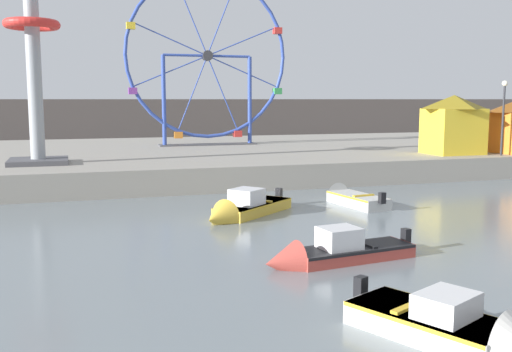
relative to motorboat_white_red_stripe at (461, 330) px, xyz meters
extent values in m
cube|color=gray|center=(7.80, 29.20, 0.32)|extent=(110.00, 22.73, 1.23)
cube|color=#564C47|center=(7.80, 53.89, 1.91)|extent=(140.00, 3.00, 4.40)
cube|color=silver|center=(-0.28, 0.60, -0.07)|extent=(2.47, 3.22, 0.45)
cube|color=gold|center=(-0.28, 0.60, 0.12)|extent=(2.48, 3.20, 0.08)
cube|color=black|center=(-0.94, 2.01, 0.27)|extent=(0.30, 0.28, 0.44)
cube|color=silver|center=(-0.13, 0.27, 0.39)|extent=(1.36, 1.25, 0.46)
cube|color=gold|center=(-0.44, 0.93, 0.19)|extent=(1.12, 0.64, 0.06)
cube|color=silver|center=(4.77, 13.08, -0.07)|extent=(1.57, 3.11, 0.46)
cube|color=gold|center=(4.77, 13.08, 0.12)|extent=(1.59, 3.08, 0.08)
cone|color=silver|center=(4.50, 14.94, -0.07)|extent=(1.21, 0.97, 1.10)
cube|color=black|center=(4.99, 11.51, 0.27)|extent=(0.27, 0.23, 0.44)
cube|color=gold|center=(4.82, 12.71, 0.19)|extent=(1.00, 0.30, 0.06)
cube|color=gold|center=(0.13, 12.82, -0.09)|extent=(3.65, 3.32, 0.41)
cube|color=gold|center=(0.13, 12.82, 0.08)|extent=(3.64, 3.31, 0.08)
cone|color=gold|center=(-1.66, 11.35, -0.09)|extent=(1.56, 1.59, 1.23)
cube|color=black|center=(1.63, 14.04, 0.23)|extent=(0.31, 0.31, 0.44)
cube|color=silver|center=(-0.22, 12.53, 0.43)|extent=(1.51, 1.50, 0.61)
cube|color=gold|center=(0.49, 13.11, 0.15)|extent=(0.82, 0.95, 0.06)
cube|color=#B24238|center=(0.78, 5.74, -0.11)|extent=(3.58, 1.56, 0.37)
cube|color=black|center=(0.78, 5.74, 0.03)|extent=(3.55, 1.57, 0.08)
cone|color=#B24238|center=(-1.39, 5.46, -0.11)|extent=(1.08, 1.18, 1.07)
cube|color=black|center=(2.60, 5.97, 0.18)|extent=(0.23, 0.26, 0.44)
cube|color=silver|center=(0.35, 5.68, 0.36)|extent=(1.15, 1.03, 0.57)
cube|color=black|center=(1.21, 5.79, 0.10)|extent=(0.28, 0.97, 0.06)
torus|color=#334CA8|center=(2.63, 31.31, 7.05)|extent=(11.27, 0.24, 11.27)
cylinder|color=#38383D|center=(2.63, 31.31, 7.05)|extent=(0.70, 0.50, 0.70)
cylinder|color=#334CA8|center=(5.18, 31.31, 8.11)|extent=(5.12, 0.08, 2.20)
cube|color=red|center=(7.72, 31.31, 8.89)|extent=(0.56, 0.48, 0.44)
cylinder|color=#334CA8|center=(3.68, 31.31, 9.60)|extent=(2.17, 0.08, 5.13)
cylinder|color=#334CA8|center=(1.57, 31.31, 9.59)|extent=(2.20, 0.08, 5.12)
cylinder|color=#334CA8|center=(0.08, 31.31, 8.10)|extent=(5.13, 0.08, 2.17)
cube|color=yellow|center=(-2.47, 31.31, 8.86)|extent=(0.56, 0.48, 0.44)
cylinder|color=#334CA8|center=(0.09, 31.31, 5.99)|extent=(5.12, 0.08, 2.20)
cube|color=purple|center=(-2.45, 31.31, 4.64)|extent=(0.56, 0.48, 0.44)
cylinder|color=#334CA8|center=(1.58, 31.31, 4.50)|extent=(2.17, 0.08, 5.13)
cube|color=orange|center=(0.54, 31.31, 1.67)|extent=(0.56, 0.48, 0.44)
cylinder|color=#334CA8|center=(3.69, 31.31, 4.50)|extent=(2.20, 0.08, 5.12)
cube|color=red|center=(4.76, 31.31, 1.68)|extent=(0.56, 0.48, 0.44)
cylinder|color=#334CA8|center=(5.18, 31.31, 6.00)|extent=(5.13, 0.08, 2.17)
cube|color=#33934C|center=(7.73, 31.31, 4.67)|extent=(0.56, 0.48, 0.44)
cylinder|color=#334CA8|center=(-0.40, 31.31, 3.99)|extent=(0.28, 0.28, 6.11)
cylinder|color=#334CA8|center=(5.66, 31.31, 3.99)|extent=(0.28, 0.28, 6.11)
cylinder|color=#334CA8|center=(2.63, 31.31, 7.05)|extent=(6.06, 0.18, 0.18)
cube|color=#4C4C51|center=(2.63, 31.31, 0.98)|extent=(6.86, 1.20, 0.08)
cylinder|color=#999EA3|center=(-8.06, 22.24, 8.14)|extent=(0.70, 0.70, 14.42)
torus|color=red|center=(-8.06, 22.24, 7.67)|extent=(2.64, 2.64, 0.44)
cube|color=#4C4C51|center=(-8.06, 22.24, 1.06)|extent=(2.80, 2.80, 0.24)
cube|color=yellow|center=(14.73, 20.51, 2.25)|extent=(2.96, 2.60, 2.63)
pyramid|color=olive|center=(14.73, 20.51, 3.94)|extent=(3.25, 2.86, 0.80)
cylinder|color=#2D2D33|center=(16.73, 18.78, 2.88)|extent=(0.12, 0.12, 3.90)
sphere|color=#F2EACC|center=(16.73, 18.78, 4.97)|extent=(0.32, 0.32, 0.32)
camera|label=1|loc=(-6.51, -8.39, 4.10)|focal=40.98mm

